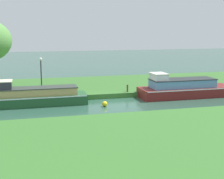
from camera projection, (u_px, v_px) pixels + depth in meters
name	position (u px, v px, depth m)	size (l,w,h in m)	color
ground_plane	(117.00, 104.00, 24.77)	(120.00, 120.00, 0.00)	#2A5040
riverbank_far	(98.00, 86.00, 31.39)	(72.00, 10.00, 0.40)	#35662B
riverbank_near	(167.00, 140.00, 16.18)	(72.00, 10.00, 0.40)	#356A2A
maroon_barge	(184.00, 89.00, 27.30)	(7.94, 2.41, 2.06)	maroon
forest_narrowboat	(29.00, 97.00, 24.20)	(8.62, 1.98, 1.92)	#204E2A
lamp_post	(41.00, 71.00, 26.28)	(0.24, 0.24, 2.91)	#333338
mooring_post_near	(63.00, 92.00, 26.04)	(0.15, 0.15, 0.53)	#483F24
mooring_post_far	(127.00, 88.00, 27.36)	(0.14, 0.14, 0.61)	#523724
channel_buoy	(105.00, 104.00, 23.94)	(0.39, 0.39, 0.39)	yellow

